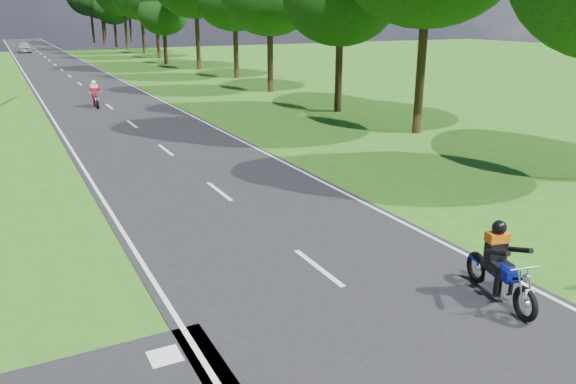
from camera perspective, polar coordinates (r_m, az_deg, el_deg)
ground at (r=10.65m, az=8.60°, el=-11.81°), size 160.00×160.00×0.00m
main_road at (r=57.93m, az=-22.01°, el=11.42°), size 7.00×140.00×0.02m
road_markings at (r=56.06m, az=-21.95°, el=11.27°), size 7.40×140.00×0.01m
rider_near_blue at (r=11.25m, az=20.92°, el=-6.71°), size 1.01×1.93×1.53m
rider_far_red at (r=34.27m, az=-19.02°, el=9.41°), size 0.68×1.81×1.49m
distant_car at (r=84.92m, az=-25.18°, el=13.18°), size 1.99×4.23×1.40m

